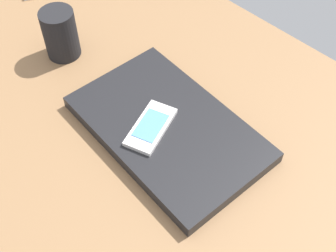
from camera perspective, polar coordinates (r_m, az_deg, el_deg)
name	(u,v)px	position (r cm, az deg, el deg)	size (l,w,h in cm)	color
desk_surface	(135,120)	(87.42, -4.13, 0.76)	(120.00, 80.00, 3.00)	olive
laptop_closed	(168,129)	(82.37, 0.00, -0.32)	(35.50, 21.94, 2.52)	black
cell_phone_on_laptop	(151,127)	(80.46, -2.19, -0.11)	(8.77, 12.24, 1.00)	silver
pen_cup	(60,34)	(97.10, -13.38, 11.21)	(7.00, 7.00, 10.56)	black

